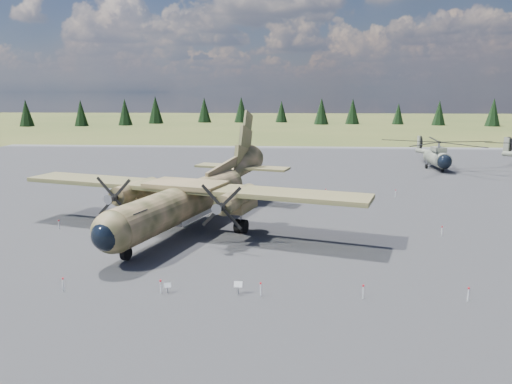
{
  "coord_description": "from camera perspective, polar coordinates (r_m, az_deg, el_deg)",
  "views": [
    {
      "loc": [
        3.48,
        -41.23,
        11.87
      ],
      "look_at": [
        0.74,
        2.0,
        3.18
      ],
      "focal_mm": 35.0,
      "sensor_mm": 36.0,
      "label": 1
    }
  ],
  "objects": [
    {
      "name": "info_placard_right",
      "position": [
        30.27,
        -2.05,
        -10.64
      ],
      "size": [
        0.52,
        0.24,
        0.81
      ],
      "rotation": [
        0.0,
        0.0,
        -0.05
      ],
      "color": "gray",
      "rests_on": "ground"
    },
    {
      "name": "helicopter_near",
      "position": [
        82.47,
        20.05,
        4.6
      ],
      "size": [
        18.07,
        21.0,
        4.47
      ],
      "rotation": [
        0.0,
        0.0,
        0.03
      ],
      "color": "gray",
      "rests_on": "ground"
    },
    {
      "name": "apron",
      "position": [
        52.7,
        -0.26,
        -1.67
      ],
      "size": [
        120.0,
        120.0,
        0.04
      ],
      "primitive_type": "cube",
      "color": "slate",
      "rests_on": "ground"
    },
    {
      "name": "barrier_fence",
      "position": [
        42.87,
        -1.79,
        -4.03
      ],
      "size": [
        33.12,
        29.62,
        0.85
      ],
      "color": "white",
      "rests_on": "ground"
    },
    {
      "name": "transport_plane",
      "position": [
        44.81,
        -7.29,
        -0.13
      ],
      "size": [
        31.5,
        28.1,
        10.53
      ],
      "rotation": [
        0.0,
        0.0,
        -0.29
      ],
      "color": "#3D3F22",
      "rests_on": "ground"
    },
    {
      "name": "info_placard_left",
      "position": [
        30.89,
        -10.08,
        -10.57
      ],
      "size": [
        0.45,
        0.29,
        0.65
      ],
      "rotation": [
        0.0,
        0.0,
        0.29
      ],
      "color": "gray",
      "rests_on": "ground"
    },
    {
      "name": "treeline",
      "position": [
        43.96,
        -6.48,
        2.09
      ],
      "size": [
        326.16,
        331.37,
        10.89
      ],
      "color": "black",
      "rests_on": "ground"
    },
    {
      "name": "ground",
      "position": [
        43.05,
        -1.16,
        -4.66
      ],
      "size": [
        500.0,
        500.0,
        0.0
      ],
      "primitive_type": "plane",
      "color": "brown",
      "rests_on": "ground"
    }
  ]
}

